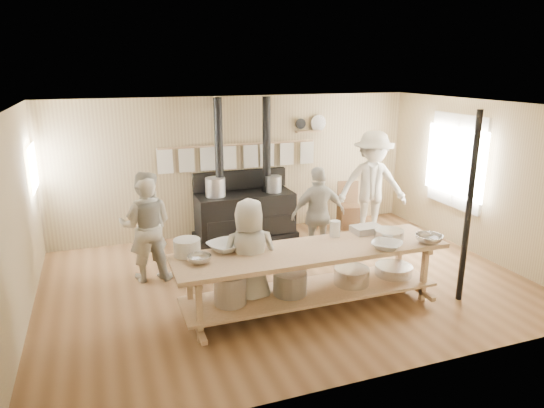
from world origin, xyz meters
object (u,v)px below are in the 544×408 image
cook_by_window (372,185)px  roasting_pan (367,229)px  cook_far_left (147,230)px  prep_table (311,272)px  cook_right (318,214)px  cook_center (250,257)px  chair (349,214)px  stove (244,210)px  cook_left (146,226)px

cook_by_window → roasting_pan: bearing=-108.1°
cook_by_window → roasting_pan: cook_by_window is taller
cook_far_left → roasting_pan: bearing=139.8°
prep_table → cook_right: bearing=61.8°
cook_center → roasting_pan: (1.78, 0.13, 0.13)m
cook_far_left → cook_by_window: 4.18m
chair → roasting_pan: size_ratio=2.18×
cook_center → cook_by_window: bearing=-136.8°
roasting_pan → prep_table: bearing=-161.9°
cook_far_left → chair: cook_far_left is taller
cook_center → roasting_pan: 1.79m
stove → cook_by_window: stove is taller
cook_left → roasting_pan: bearing=169.0°
stove → cook_far_left: 2.35m
cook_by_window → chair: bearing=113.1°
cook_right → cook_by_window: 1.60m
prep_table → cook_right: (0.82, 1.52, 0.27)m
cook_by_window → roasting_pan: size_ratio=4.79×
cook_left → cook_by_window: size_ratio=0.83×
cook_left → cook_center: size_ratio=1.08×
cook_far_left → cook_center: bearing=112.0°
prep_table → cook_far_left: cook_far_left is taller
prep_table → cook_left: 2.60m
cook_center → cook_by_window: (3.01, 2.04, 0.24)m
cook_far_left → cook_by_window: (4.14, 0.57, 0.20)m
cook_far_left → cook_right: cook_far_left is taller
chair → roasting_pan: 2.85m
prep_table → cook_center: size_ratio=2.35×
cook_far_left → roasting_pan: 3.20m
cook_right → roasting_pan: bearing=101.6°
cook_right → cook_left: bearing=-2.5°
prep_table → roasting_pan: bearing=18.1°
stove → cook_left: bearing=-146.4°
cook_left → cook_by_window: (4.14, 0.48, 0.17)m
chair → cook_center: bearing=-124.9°
prep_table → cook_by_window: bearing=44.9°
cook_center → cook_right: cook_right is taller
prep_table → cook_by_window: size_ratio=1.80×
cook_far_left → chair: (4.04, 1.21, -0.53)m
cook_far_left → roasting_pan: (2.91, -1.33, 0.10)m
cook_far_left → prep_table: bearing=123.2°
prep_table → cook_by_window: (2.24, 2.23, 0.48)m
stove → roasting_pan: size_ratio=6.22×
cook_by_window → chair: size_ratio=2.20×
prep_table → cook_center: 0.83m
cook_center → cook_left: bearing=-45.0°
stove → chair: (2.14, -0.15, -0.25)m
cook_by_window → chair: 0.98m
cook_center → cook_far_left: bearing=-43.2°
cook_left → stove: bearing=-131.3°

